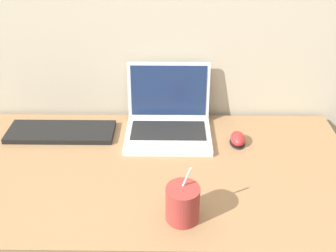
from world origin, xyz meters
name	(u,v)px	position (x,y,z in m)	size (l,w,h in m)	color
desk	(152,241)	(0.00, 0.36, 0.37)	(1.44, 0.72, 0.74)	#936D47
laptop	(168,119)	(0.06, 0.60, 0.79)	(0.33, 0.29, 0.25)	silver
drink_cup	(183,203)	(0.11, 0.13, 0.79)	(0.10, 0.10, 0.17)	#9E332D
computer_mouse	(238,139)	(0.32, 0.52, 0.76)	(0.06, 0.09, 0.04)	black
external_keyboard	(61,132)	(-0.36, 0.57, 0.75)	(0.41, 0.15, 0.02)	black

